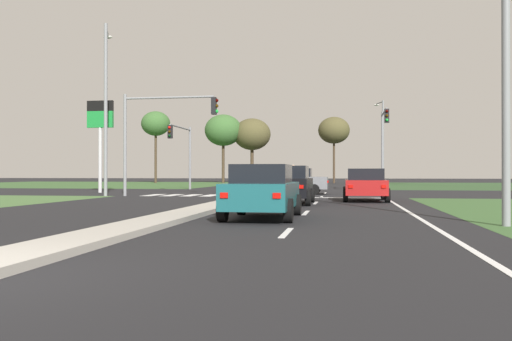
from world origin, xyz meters
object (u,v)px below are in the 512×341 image
at_px(traffic_signal_far_left, 182,144).
at_px(street_lamp_second, 106,100).
at_px(car_maroon_fifth, 268,180).
at_px(street_lamp_third, 382,138).
at_px(treeline_second, 223,130).
at_px(treeline_fourth, 334,130).
at_px(car_teal_sixth, 263,191).
at_px(treeline_near, 156,124).
at_px(car_black_second, 289,185).
at_px(pedestrian_at_median, 293,173).
at_px(car_blue_third, 281,178).
at_px(traffic_signal_far_right, 384,135).
at_px(street_lamp_near, 500,3).
at_px(car_navy_fourth, 269,178).
at_px(car_grey_near, 293,181).
at_px(traffic_signal_near_left, 159,125).
at_px(car_red_seventh, 365,184).
at_px(treeline_third, 252,135).
at_px(fuel_price_totem, 100,125).

relative_size(traffic_signal_far_left, street_lamp_second, 0.55).
bearing_deg(car_maroon_fifth, street_lamp_third, -25.89).
bearing_deg(treeline_second, treeline_fourth, -1.93).
bearing_deg(car_teal_sixth, treeline_near, 112.62).
bearing_deg(car_black_second, pedestrian_at_median, 94.88).
distance_m(car_blue_third, car_maroon_fifth, 22.92).
xyz_separation_m(traffic_signal_far_right, pedestrian_at_median, (-7.32, 7.00, -2.81)).
bearing_deg(treeline_near, car_maroon_fifth, -58.13).
relative_size(traffic_signal_far_right, pedestrian_at_median, 3.15).
xyz_separation_m(street_lamp_near, treeline_near, (-28.65, 55.74, 2.47)).
height_order(car_navy_fourth, treeline_second, treeline_second).
bearing_deg(treeline_second, car_navy_fourth, -66.11).
xyz_separation_m(car_grey_near, traffic_signal_near_left, (-7.21, -4.37, 3.23)).
distance_m(street_lamp_third, treeline_near, 31.52).
bearing_deg(traffic_signal_far_left, car_grey_near, -36.16).
bearing_deg(car_red_seventh, street_lamp_third, 84.74).
xyz_separation_m(street_lamp_third, treeline_third, (-16.28, 16.04, 1.67)).
distance_m(traffic_signal_far_left, treeline_second, 32.04).
height_order(traffic_signal_near_left, treeline_second, treeline_second).
height_order(traffic_signal_far_left, treeline_third, treeline_third).
height_order(traffic_signal_far_right, treeline_third, treeline_third).
height_order(pedestrian_at_median, treeline_second, treeline_second).
bearing_deg(car_grey_near, traffic_signal_far_right, -39.83).
bearing_deg(car_grey_near, treeline_fourth, -2.68).
bearing_deg(treeline_near, pedestrian_at_median, -46.71).
height_order(street_lamp_near, treeline_fourth, street_lamp_near).
relative_size(car_maroon_fifth, fuel_price_totem, 0.72).
xyz_separation_m(car_maroon_fifth, car_red_seventh, (6.32, -12.31, -0.05)).
bearing_deg(car_grey_near, car_maroon_fifth, 26.76).
bearing_deg(traffic_signal_far_right, car_navy_fourth, 133.13).
bearing_deg(traffic_signal_near_left, car_maroon_fifth, 60.50).
bearing_deg(pedestrian_at_median, car_blue_third, -65.46).
relative_size(car_grey_near, pedestrian_at_median, 2.26).
height_order(car_black_second, car_teal_sixth, car_black_second).
xyz_separation_m(traffic_signal_far_right, street_lamp_second, (-16.32, -11.64, 1.37)).
distance_m(car_grey_near, fuel_price_totem, 13.51).
height_order(traffic_signal_far_left, pedestrian_at_median, traffic_signal_far_left).
xyz_separation_m(car_grey_near, street_lamp_near, (6.85, -19.83, 4.60)).
bearing_deg(fuel_price_totem, car_red_seventh, -26.04).
xyz_separation_m(car_teal_sixth, street_lamp_near, (6.03, -1.47, 4.63)).
bearing_deg(traffic_signal_near_left, car_black_second, -38.90).
relative_size(car_grey_near, traffic_signal_far_right, 0.72).
bearing_deg(car_black_second, traffic_signal_near_left, 141.10).
xyz_separation_m(car_teal_sixth, traffic_signal_far_left, (-10.03, 25.10, 2.75)).
distance_m(car_teal_sixth, street_lamp_near, 7.74).
height_order(fuel_price_totem, treeline_near, treeline_near).
bearing_deg(street_lamp_near, car_blue_third, 102.95).
bearing_deg(car_navy_fourth, treeline_third, -76.25).
height_order(traffic_signal_far_left, street_lamp_third, street_lamp_third).
height_order(traffic_signal_far_right, street_lamp_third, street_lamp_third).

